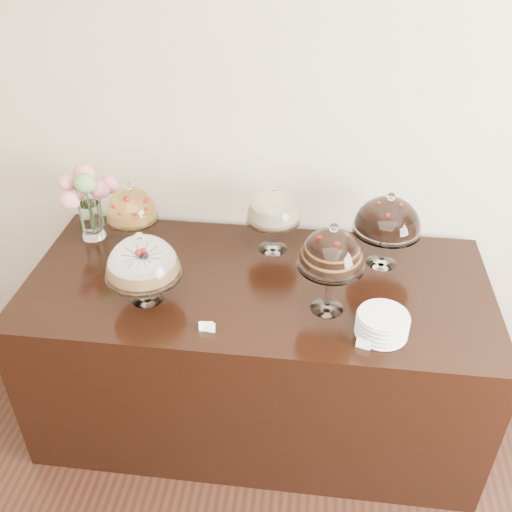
# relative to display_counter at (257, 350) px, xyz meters

# --- Properties ---
(wall_back) EXTENTS (5.00, 0.04, 3.00)m
(wall_back) POSITION_rel_display_counter_xyz_m (0.33, 0.55, 1.05)
(wall_back) COLOR #BFB29A
(wall_back) RESTS_ON ground
(display_counter) EXTENTS (2.20, 1.00, 0.90)m
(display_counter) POSITION_rel_display_counter_xyz_m (0.00, 0.00, 0.00)
(display_counter) COLOR black
(display_counter) RESTS_ON ground
(cake_stand_sugar_sponge) EXTENTS (0.34, 0.34, 0.35)m
(cake_stand_sugar_sponge) POSITION_rel_display_counter_xyz_m (-0.48, -0.19, 0.66)
(cake_stand_sugar_sponge) COLOR white
(cake_stand_sugar_sponge) RESTS_ON display_counter
(cake_stand_choco_layer) EXTENTS (0.29, 0.29, 0.44)m
(cake_stand_choco_layer) POSITION_rel_display_counter_xyz_m (0.33, -0.16, 0.75)
(cake_stand_choco_layer) COLOR white
(cake_stand_choco_layer) RESTS_ON display_counter
(cake_stand_cheesecake) EXTENTS (0.28, 0.28, 0.36)m
(cake_stand_cheesecake) POSITION_rel_display_counter_xyz_m (0.05, 0.29, 0.68)
(cake_stand_cheesecake) COLOR white
(cake_stand_cheesecake) RESTS_ON display_counter
(cake_stand_dark_choco) EXTENTS (0.33, 0.33, 0.39)m
(cake_stand_dark_choco) POSITION_rel_display_counter_xyz_m (0.59, 0.23, 0.71)
(cake_stand_dark_choco) COLOR white
(cake_stand_dark_choco) RESTS_ON display_counter
(cake_stand_fruit_tart) EXTENTS (0.26, 0.26, 0.37)m
(cake_stand_fruit_tart) POSITION_rel_display_counter_xyz_m (-0.66, 0.23, 0.68)
(cake_stand_fruit_tart) COLOR white
(cake_stand_fruit_tart) RESTS_ON display_counter
(flower_vase) EXTENTS (0.25, 0.31, 0.40)m
(flower_vase) POSITION_rel_display_counter_xyz_m (-0.91, 0.29, 0.70)
(flower_vase) COLOR white
(flower_vase) RESTS_ON display_counter
(plate_stack) EXTENTS (0.21, 0.21, 0.10)m
(plate_stack) POSITION_rel_display_counter_xyz_m (0.56, -0.30, 0.50)
(plate_stack) COLOR white
(plate_stack) RESTS_ON display_counter
(price_card_left) EXTENTS (0.06, 0.02, 0.04)m
(price_card_left) POSITION_rel_display_counter_xyz_m (-0.16, -0.37, 0.47)
(price_card_left) COLOR white
(price_card_left) RESTS_ON display_counter
(price_card_right) EXTENTS (0.06, 0.03, 0.04)m
(price_card_right) POSITION_rel_display_counter_xyz_m (0.49, -0.40, 0.47)
(price_card_right) COLOR white
(price_card_right) RESTS_ON display_counter
(price_card_extra) EXTENTS (0.06, 0.02, 0.04)m
(price_card_extra) POSITION_rel_display_counter_xyz_m (-0.17, -0.37, 0.47)
(price_card_extra) COLOR white
(price_card_extra) RESTS_ON display_counter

